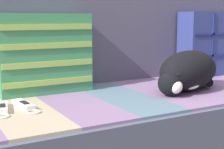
{
  "coord_description": "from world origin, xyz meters",
  "views": [
    {
      "loc": [
        -0.94,
        -1.11,
        0.75
      ],
      "look_at": [
        -0.28,
        0.08,
        0.52
      ],
      "focal_mm": 55.0,
      "sensor_mm": 36.0,
      "label": 1
    }
  ],
  "objects_px": {
    "sleeping_cat": "(188,72)",
    "game_remote_near": "(2,108)",
    "couch": "(155,133)",
    "game_remote_far": "(24,105)",
    "throw_pillow_quilted": "(213,44)",
    "throw_pillow_striped": "(44,53)"
  },
  "relations": [
    {
      "from": "throw_pillow_striped",
      "to": "game_remote_near",
      "type": "bearing_deg",
      "value": -136.4
    },
    {
      "from": "throw_pillow_quilted",
      "to": "game_remote_near",
      "type": "xyz_separation_m",
      "value": [
        -1.24,
        -0.22,
        -0.17
      ]
    },
    {
      "from": "couch",
      "to": "game_remote_far",
      "type": "distance_m",
      "value": 0.67
    },
    {
      "from": "game_remote_far",
      "to": "throw_pillow_quilted",
      "type": "bearing_deg",
      "value": 10.54
    },
    {
      "from": "throw_pillow_quilted",
      "to": "throw_pillow_striped",
      "type": "bearing_deg",
      "value": -179.97
    },
    {
      "from": "throw_pillow_striped",
      "to": "sleeping_cat",
      "type": "distance_m",
      "value": 0.64
    },
    {
      "from": "game_remote_far",
      "to": "throw_pillow_striped",
      "type": "bearing_deg",
      "value": 54.73
    },
    {
      "from": "game_remote_far",
      "to": "couch",
      "type": "bearing_deg",
      "value": 3.61
    },
    {
      "from": "sleeping_cat",
      "to": "game_remote_far",
      "type": "relative_size",
      "value": 2.25
    },
    {
      "from": "throw_pillow_quilted",
      "to": "game_remote_far",
      "type": "relative_size",
      "value": 2.2
    },
    {
      "from": "couch",
      "to": "throw_pillow_striped",
      "type": "xyz_separation_m",
      "value": [
        -0.47,
        0.18,
        0.39
      ]
    },
    {
      "from": "couch",
      "to": "sleeping_cat",
      "type": "xyz_separation_m",
      "value": [
        0.1,
        -0.1,
        0.3
      ]
    },
    {
      "from": "sleeping_cat",
      "to": "throw_pillow_quilted",
      "type": "bearing_deg",
      "value": 32.7
    },
    {
      "from": "throw_pillow_quilted",
      "to": "game_remote_far",
      "type": "bearing_deg",
      "value": -169.46
    },
    {
      "from": "throw_pillow_quilted",
      "to": "game_remote_far",
      "type": "xyz_separation_m",
      "value": [
        -1.16,
        -0.22,
        -0.17
      ]
    },
    {
      "from": "throw_pillow_quilted",
      "to": "throw_pillow_striped",
      "type": "xyz_separation_m",
      "value": [
        -1.01,
        -0.0,
        -0.01
      ]
    },
    {
      "from": "throw_pillow_quilted",
      "to": "sleeping_cat",
      "type": "bearing_deg",
      "value": -147.3
    },
    {
      "from": "game_remote_near",
      "to": "couch",
      "type": "bearing_deg",
      "value": 3.64
    },
    {
      "from": "throw_pillow_quilted",
      "to": "game_remote_near",
      "type": "bearing_deg",
      "value": -169.88
    },
    {
      "from": "sleeping_cat",
      "to": "game_remote_near",
      "type": "relative_size",
      "value": 2.3
    },
    {
      "from": "throw_pillow_quilted",
      "to": "sleeping_cat",
      "type": "distance_m",
      "value": 0.53
    },
    {
      "from": "couch",
      "to": "throw_pillow_quilted",
      "type": "relative_size",
      "value": 4.79
    }
  ]
}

